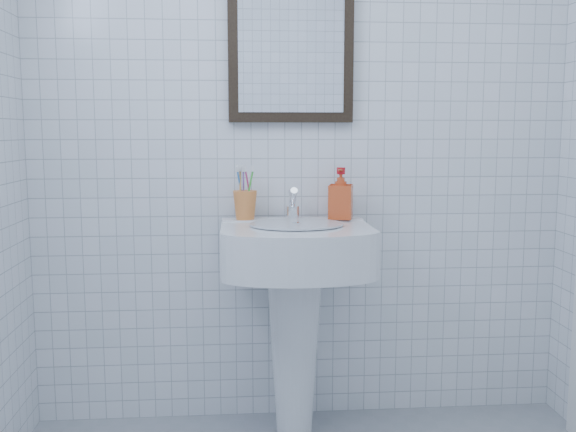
{
  "coord_description": "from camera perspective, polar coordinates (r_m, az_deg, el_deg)",
  "views": [
    {
      "loc": [
        -0.27,
        -1.42,
        1.21
      ],
      "look_at": [
        -0.08,
        0.86,
        0.9
      ],
      "focal_mm": 40.0,
      "sensor_mm": 36.0,
      "label": 1
    }
  ],
  "objects": [
    {
      "name": "wall_mirror",
      "position": [
        2.63,
        0.26,
        15.08
      ],
      "size": [
        0.5,
        0.04,
        0.62
      ],
      "color": "black",
      "rests_on": "wall_back"
    },
    {
      "name": "faucet",
      "position": [
        2.54,
        0.43,
        0.86
      ],
      "size": [
        0.05,
        0.12,
        0.13
      ],
      "color": "white",
      "rests_on": "washbasin"
    },
    {
      "name": "soap_dispenser",
      "position": [
        2.56,
        4.7,
        2.0
      ],
      "size": [
        0.11,
        0.11,
        0.2
      ],
      "primitive_type": "imported",
      "rotation": [
        0.0,
        0.0,
        -0.26
      ],
      "color": "red",
      "rests_on": "washbasin"
    },
    {
      "name": "washbasin",
      "position": [
        2.5,
        0.63,
        -6.94
      ],
      "size": [
        0.56,
        0.41,
        0.86
      ],
      "color": "white",
      "rests_on": "ground"
    },
    {
      "name": "toothbrush_cup",
      "position": [
        2.55,
        -3.84,
        0.98
      ],
      "size": [
        0.12,
        0.12,
        0.11
      ],
      "primitive_type": null,
      "rotation": [
        0.0,
        0.0,
        0.4
      ],
      "color": "orange",
      "rests_on": "washbasin"
    },
    {
      "name": "wall_back",
      "position": [
        2.63,
        1.22,
        8.53
      ],
      "size": [
        2.2,
        0.02,
        2.5
      ],
      "primitive_type": "cube",
      "color": "white",
      "rests_on": "ground"
    }
  ]
}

